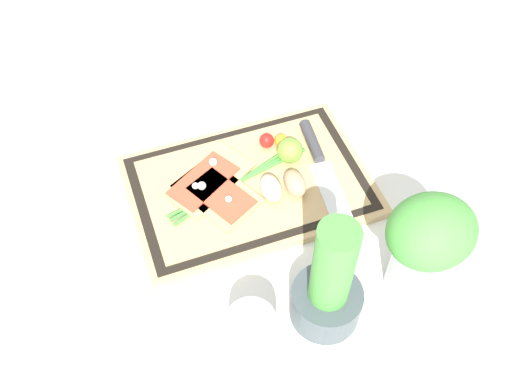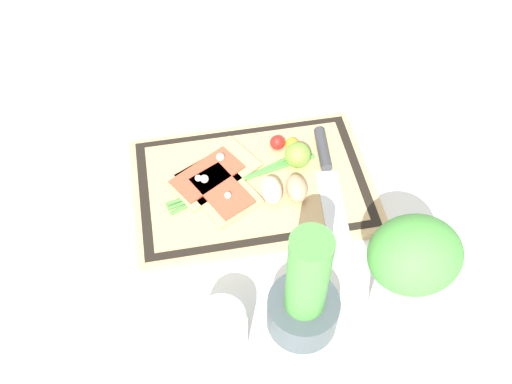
{
  "view_description": "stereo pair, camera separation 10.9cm",
  "coord_description": "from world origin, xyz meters",
  "px_view_note": "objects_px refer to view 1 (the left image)",
  "views": [
    {
      "loc": [
        0.22,
        0.66,
        0.9
      ],
      "look_at": [
        0.0,
        0.04,
        0.04
      ],
      "focal_mm": 42.0,
      "sensor_mm": 36.0,
      "label": 1
    },
    {
      "loc": [
        0.12,
        0.69,
        0.9
      ],
      "look_at": [
        0.0,
        0.04,
        0.04
      ],
      "focal_mm": 42.0,
      "sensor_mm": 36.0,
      "label": 2
    }
  ],
  "objects_px": {
    "pizza_slice_far": "(218,194)",
    "herb_glass": "(427,243)",
    "egg_brown": "(295,183)",
    "cherry_tomato_yellow": "(281,140)",
    "knife": "(318,158)",
    "sauce_jar": "(251,334)",
    "herb_pot": "(329,288)",
    "egg_pink": "(271,188)",
    "lime": "(290,150)",
    "cherry_tomato_red": "(267,141)",
    "pizza_slice_near": "(207,179)"
  },
  "relations": [
    {
      "from": "pizza_slice_near",
      "to": "knife",
      "type": "distance_m",
      "value": 0.22
    },
    {
      "from": "knife",
      "to": "lime",
      "type": "relative_size",
      "value": 5.54
    },
    {
      "from": "pizza_slice_far",
      "to": "cherry_tomato_yellow",
      "type": "height_order",
      "value": "cherry_tomato_yellow"
    },
    {
      "from": "knife",
      "to": "cherry_tomato_red",
      "type": "distance_m",
      "value": 0.11
    },
    {
      "from": "lime",
      "to": "cherry_tomato_red",
      "type": "bearing_deg",
      "value": -58.15
    },
    {
      "from": "pizza_slice_far",
      "to": "knife",
      "type": "xyz_separation_m",
      "value": [
        -0.21,
        -0.02,
        0.0
      ]
    },
    {
      "from": "pizza_slice_far",
      "to": "sauce_jar",
      "type": "distance_m",
      "value": 0.29
    },
    {
      "from": "cherry_tomato_yellow",
      "to": "pizza_slice_far",
      "type": "bearing_deg",
      "value": 26.55
    },
    {
      "from": "egg_pink",
      "to": "cherry_tomato_yellow",
      "type": "xyz_separation_m",
      "value": [
        -0.06,
        -0.11,
        -0.01
      ]
    },
    {
      "from": "lime",
      "to": "sauce_jar",
      "type": "distance_m",
      "value": 0.38
    },
    {
      "from": "pizza_slice_far",
      "to": "egg_pink",
      "type": "xyz_separation_m",
      "value": [
        -0.09,
        0.03,
        0.01
      ]
    },
    {
      "from": "pizza_slice_near",
      "to": "egg_brown",
      "type": "relative_size",
      "value": 3.27
    },
    {
      "from": "herb_glass",
      "to": "pizza_slice_near",
      "type": "bearing_deg",
      "value": -50.46
    },
    {
      "from": "herb_pot",
      "to": "herb_glass",
      "type": "height_order",
      "value": "herb_pot"
    },
    {
      "from": "egg_brown",
      "to": "pizza_slice_far",
      "type": "bearing_deg",
      "value": -14.17
    },
    {
      "from": "knife",
      "to": "sauce_jar",
      "type": "xyz_separation_m",
      "value": [
        0.24,
        0.3,
        0.01
      ]
    },
    {
      "from": "egg_brown",
      "to": "cherry_tomato_yellow",
      "type": "xyz_separation_m",
      "value": [
        -0.02,
        -0.11,
        -0.01
      ]
    },
    {
      "from": "knife",
      "to": "pizza_slice_far",
      "type": "bearing_deg",
      "value": 4.2
    },
    {
      "from": "pizza_slice_far",
      "to": "cherry_tomato_yellow",
      "type": "distance_m",
      "value": 0.17
    },
    {
      "from": "egg_pink",
      "to": "herb_glass",
      "type": "bearing_deg",
      "value": 123.12
    },
    {
      "from": "pizza_slice_near",
      "to": "herb_glass",
      "type": "relative_size",
      "value": 0.89
    },
    {
      "from": "pizza_slice_far",
      "to": "egg_brown",
      "type": "xyz_separation_m",
      "value": [
        -0.14,
        0.03,
        0.01
      ]
    },
    {
      "from": "pizza_slice_near",
      "to": "egg_pink",
      "type": "xyz_separation_m",
      "value": [
        -0.1,
        0.07,
        0.01
      ]
    },
    {
      "from": "egg_pink",
      "to": "sauce_jar",
      "type": "height_order",
      "value": "sauce_jar"
    },
    {
      "from": "pizza_slice_far",
      "to": "herb_glass",
      "type": "distance_m",
      "value": 0.39
    },
    {
      "from": "pizza_slice_near",
      "to": "cherry_tomato_yellow",
      "type": "distance_m",
      "value": 0.17
    },
    {
      "from": "pizza_slice_far",
      "to": "cherry_tomato_red",
      "type": "relative_size",
      "value": 6.06
    },
    {
      "from": "herb_glass",
      "to": "knife",
      "type": "bearing_deg",
      "value": -81.26
    },
    {
      "from": "herb_pot",
      "to": "pizza_slice_near",
      "type": "bearing_deg",
      "value": -71.83
    },
    {
      "from": "egg_brown",
      "to": "cherry_tomato_yellow",
      "type": "height_order",
      "value": "egg_brown"
    },
    {
      "from": "pizza_slice_far",
      "to": "herb_glass",
      "type": "relative_size",
      "value": 0.82
    },
    {
      "from": "cherry_tomato_yellow",
      "to": "egg_pink",
      "type": "bearing_deg",
      "value": 59.95
    },
    {
      "from": "herb_glass",
      "to": "cherry_tomato_yellow",
      "type": "bearing_deg",
      "value": -74.57
    },
    {
      "from": "pizza_slice_far",
      "to": "herb_pot",
      "type": "relative_size",
      "value": 0.75
    },
    {
      "from": "egg_pink",
      "to": "herb_pot",
      "type": "relative_size",
      "value": 0.25
    },
    {
      "from": "herb_glass",
      "to": "cherry_tomato_red",
      "type": "bearing_deg",
      "value": -70.89
    },
    {
      "from": "knife",
      "to": "herb_pot",
      "type": "relative_size",
      "value": 1.16
    },
    {
      "from": "herb_pot",
      "to": "sauce_jar",
      "type": "height_order",
      "value": "herb_pot"
    },
    {
      "from": "pizza_slice_near",
      "to": "egg_pink",
      "type": "bearing_deg",
      "value": 144.85
    },
    {
      "from": "sauce_jar",
      "to": "herb_pot",
      "type": "bearing_deg",
      "value": -175.18
    },
    {
      "from": "lime",
      "to": "herb_glass",
      "type": "relative_size",
      "value": 0.23
    },
    {
      "from": "sauce_jar",
      "to": "egg_brown",
      "type": "bearing_deg",
      "value": -124.81
    },
    {
      "from": "cherry_tomato_yellow",
      "to": "sauce_jar",
      "type": "xyz_separation_m",
      "value": [
        0.19,
        0.36,
        0.0
      ]
    },
    {
      "from": "pizza_slice_near",
      "to": "egg_pink",
      "type": "height_order",
      "value": "egg_pink"
    },
    {
      "from": "lime",
      "to": "cherry_tomato_red",
      "type": "height_order",
      "value": "lime"
    },
    {
      "from": "knife",
      "to": "egg_brown",
      "type": "height_order",
      "value": "egg_brown"
    },
    {
      "from": "cherry_tomato_red",
      "to": "herb_glass",
      "type": "bearing_deg",
      "value": 109.11
    },
    {
      "from": "lime",
      "to": "egg_pink",
      "type": "bearing_deg",
      "value": 46.83
    },
    {
      "from": "knife",
      "to": "cherry_tomato_yellow",
      "type": "height_order",
      "value": "cherry_tomato_yellow"
    },
    {
      "from": "egg_brown",
      "to": "sauce_jar",
      "type": "distance_m",
      "value": 0.31
    }
  ]
}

